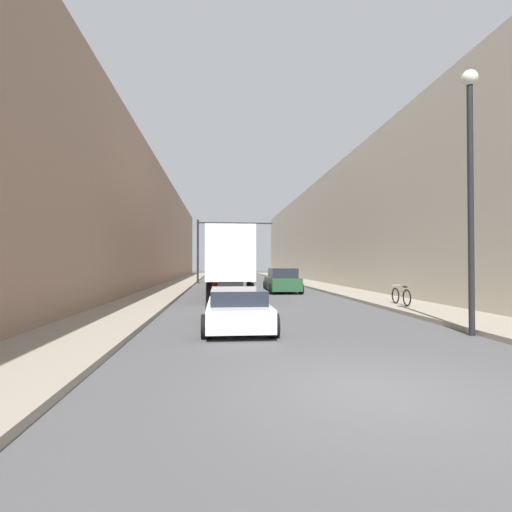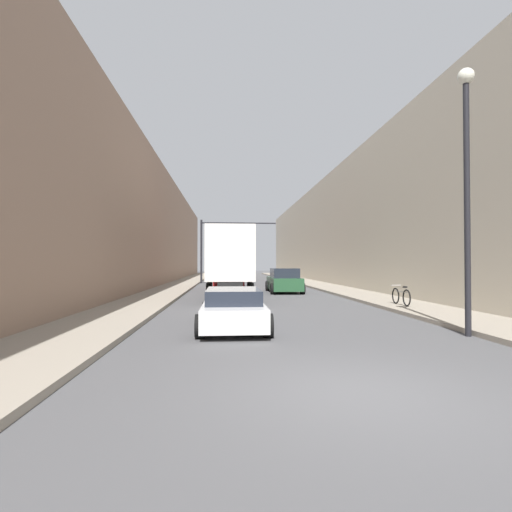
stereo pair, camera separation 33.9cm
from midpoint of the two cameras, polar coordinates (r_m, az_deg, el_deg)
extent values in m
plane|color=#4C4C4F|center=(6.64, 15.11, -18.32)|extent=(200.00, 200.00, 0.00)
cube|color=gray|center=(36.93, 7.72, -3.99)|extent=(2.82, 80.00, 0.15)
cube|color=gray|center=(36.20, -11.40, -4.04)|extent=(2.82, 80.00, 0.15)
cube|color=#BCB29E|center=(38.25, 14.17, 3.80)|extent=(6.00, 80.00, 10.37)
cube|color=#997A66|center=(37.03, -18.19, 4.10)|extent=(6.00, 80.00, 10.53)
cube|color=silver|center=(24.58, -4.42, 0.12)|extent=(2.41, 11.60, 2.75)
cube|color=black|center=(24.60, -4.42, -3.43)|extent=(1.21, 11.60, 0.24)
cube|color=maroon|center=(31.54, -4.60, -2.12)|extent=(2.41, 2.31, 2.76)
cylinder|color=black|center=(20.04, -7.26, -5.26)|extent=(0.25, 1.00, 1.00)
cylinder|color=black|center=(20.08, -1.21, -5.26)|extent=(0.25, 1.00, 1.00)
cylinder|color=black|center=(21.24, -7.15, -5.02)|extent=(0.25, 1.00, 1.00)
cylinder|color=black|center=(21.27, -1.44, -5.02)|extent=(0.25, 1.00, 1.00)
cylinder|color=black|center=(31.58, -6.52, -3.72)|extent=(0.25, 1.00, 1.00)
cylinder|color=black|center=(31.60, -2.68, -3.72)|extent=(0.25, 1.00, 1.00)
cube|color=silver|center=(12.34, -3.47, -7.99)|extent=(1.79, 4.58, 0.61)
cube|color=#1E232D|center=(12.06, -3.44, -5.69)|extent=(1.58, 2.52, 0.42)
cylinder|color=black|center=(13.94, -7.40, -7.86)|extent=(0.25, 0.64, 0.64)
cylinder|color=black|center=(13.99, 0.03, -7.84)|extent=(0.25, 0.64, 0.64)
cylinder|color=black|center=(10.69, -8.07, -9.94)|extent=(0.25, 0.64, 0.64)
cylinder|color=black|center=(10.75, 1.66, -9.90)|extent=(0.25, 0.64, 0.64)
cube|color=#234C2D|center=(27.16, 3.39, -3.94)|extent=(1.93, 4.47, 0.82)
cube|color=#1E232D|center=(26.92, 3.46, -2.43)|extent=(1.70, 2.46, 0.63)
cylinder|color=black|center=(28.57, 1.01, -4.30)|extent=(0.25, 0.70, 0.70)
cylinder|color=black|center=(28.85, 4.84, -4.27)|extent=(0.25, 0.70, 0.70)
cylinder|color=black|center=(25.43, 1.79, -4.71)|extent=(0.25, 0.70, 0.70)
cylinder|color=black|center=(25.74, 6.08, -4.66)|extent=(0.25, 0.70, 0.70)
cylinder|color=black|center=(39.92, -8.55, 0.65)|extent=(0.20, 0.20, 6.30)
cube|color=black|center=(40.06, -3.20, 4.72)|extent=(7.45, 0.12, 0.12)
cube|color=black|center=(39.99, -4.98, 4.00)|extent=(0.30, 0.24, 0.90)
sphere|color=green|center=(39.82, -4.98, 3.61)|extent=(0.18, 0.18, 0.18)
cube|color=black|center=(40.07, -1.42, 3.98)|extent=(0.30, 0.24, 0.90)
sphere|color=gold|center=(39.96, -1.41, 4.40)|extent=(0.18, 0.18, 0.18)
cylinder|color=black|center=(12.41, 27.65, 6.00)|extent=(0.16, 0.16, 6.94)
sphere|color=silver|center=(13.34, 27.51, 21.63)|extent=(0.44, 0.44, 0.44)
torus|color=black|center=(18.17, 20.25, -5.61)|extent=(0.06, 0.72, 0.72)
torus|color=black|center=(19.17, 18.82, -5.37)|extent=(0.06, 0.72, 0.72)
cube|color=gray|center=(18.65, 19.51, -4.78)|extent=(0.04, 1.11, 0.04)
cube|color=black|center=(18.27, 20.03, -4.16)|extent=(0.12, 0.20, 0.06)
cube|color=gray|center=(19.09, 18.87, -3.94)|extent=(0.44, 0.04, 0.04)
camera|label=1|loc=(0.17, -90.49, 0.01)|focal=28.00mm
camera|label=2|loc=(0.17, 89.51, -0.01)|focal=28.00mm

